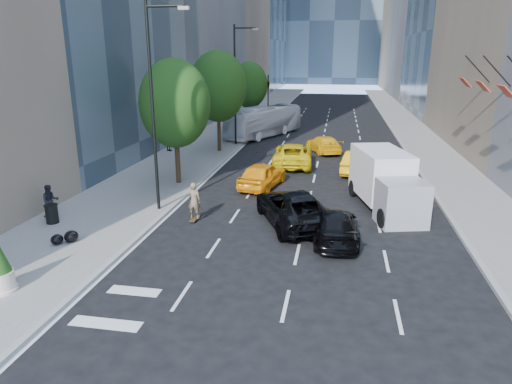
% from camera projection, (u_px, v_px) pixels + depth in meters
% --- Properties ---
extents(ground, '(160.00, 160.00, 0.00)m').
position_uv_depth(ground, '(273.00, 252.00, 18.63)').
color(ground, black).
rests_on(ground, ground).
extents(sidewalk_left, '(6.00, 120.00, 0.15)m').
position_uv_depth(sidewalk_left, '(229.00, 130.00, 48.40)').
color(sidewalk_left, slate).
rests_on(sidewalk_left, ground).
extents(sidewalk_right, '(4.00, 120.00, 0.15)m').
position_uv_depth(sidewalk_right, '(416.00, 135.00, 45.17)').
color(sidewalk_right, slate).
rests_on(sidewalk_right, ground).
extents(lamp_near, '(2.13, 0.22, 10.00)m').
position_uv_depth(lamp_near, '(155.00, 97.00, 21.80)').
color(lamp_near, black).
rests_on(lamp_near, sidewalk_left).
extents(lamp_far, '(2.13, 0.22, 10.00)m').
position_uv_depth(lamp_far, '(237.00, 78.00, 38.75)').
color(lamp_far, black).
rests_on(lamp_far, sidewalk_left).
extents(tree_near, '(4.20, 4.20, 7.46)m').
position_uv_depth(tree_near, '(175.00, 104.00, 26.90)').
color(tree_near, black).
rests_on(tree_near, sidewalk_left).
extents(tree_mid, '(4.50, 4.50, 7.99)m').
position_uv_depth(tree_mid, '(218.00, 87.00, 36.22)').
color(tree_mid, black).
rests_on(tree_mid, sidewalk_left).
extents(tree_far, '(3.90, 3.90, 6.92)m').
position_uv_depth(tree_far, '(249.00, 85.00, 48.67)').
color(tree_far, black).
rests_on(tree_far, sidewalk_left).
extents(traffic_signal, '(2.48, 0.53, 5.20)m').
position_uv_depth(traffic_signal, '(268.00, 84.00, 56.18)').
color(traffic_signal, black).
rests_on(traffic_signal, sidewalk_left).
extents(facade_flags, '(1.85, 13.30, 2.05)m').
position_uv_depth(facade_flags, '(497.00, 85.00, 24.45)').
color(facade_flags, black).
rests_on(facade_flags, ground).
extents(skateboarder, '(0.68, 0.46, 1.81)m').
position_uv_depth(skateboarder, '(194.00, 203.00, 21.92)').
color(skateboarder, brown).
rests_on(skateboarder, ground).
extents(black_sedan_lincoln, '(4.75, 6.35, 1.60)m').
position_uv_depth(black_sedan_lincoln, '(294.00, 208.00, 21.61)').
color(black_sedan_lincoln, black).
rests_on(black_sedan_lincoln, ground).
extents(black_sedan_mercedes, '(2.17, 4.75, 1.35)m').
position_uv_depth(black_sedan_mercedes, '(335.00, 226.00, 19.68)').
color(black_sedan_mercedes, black).
rests_on(black_sedan_mercedes, ground).
extents(taxi_a, '(2.71, 4.81, 1.54)m').
position_uv_depth(taxi_a, '(262.00, 175.00, 27.60)').
color(taxi_a, '#FF9F0D').
rests_on(taxi_a, ground).
extents(taxi_b, '(2.60, 4.93, 1.55)m').
position_uv_depth(taxi_b, '(359.00, 162.00, 30.93)').
color(taxi_b, '#FFAC0D').
rests_on(taxi_b, ground).
extents(taxi_c, '(3.05, 5.95, 1.61)m').
position_uv_depth(taxi_c, '(293.00, 155.00, 33.03)').
color(taxi_c, yellow).
rests_on(taxi_c, ground).
extents(taxi_d, '(3.45, 5.00, 1.34)m').
position_uv_depth(taxi_d, '(324.00, 144.00, 37.53)').
color(taxi_d, yellow).
rests_on(taxi_d, ground).
extents(city_bus, '(6.43, 10.56, 2.91)m').
position_uv_depth(city_bus, '(264.00, 121.00, 44.71)').
color(city_bus, white).
rests_on(city_bus, ground).
extents(box_truck, '(3.68, 6.53, 2.96)m').
position_uv_depth(box_truck, '(386.00, 181.00, 23.49)').
color(box_truck, silver).
rests_on(box_truck, ground).
extents(pedestrian_a, '(0.99, 0.96, 1.61)m').
position_uv_depth(pedestrian_a, '(50.00, 201.00, 22.10)').
color(pedestrian_a, black).
rests_on(pedestrian_a, sidewalk_left).
extents(pedestrian_b, '(1.03, 0.75, 1.62)m').
position_uv_depth(pedestrian_b, '(169.00, 141.00, 37.22)').
color(pedestrian_b, black).
rests_on(pedestrian_b, sidewalk_left).
extents(trash_can, '(0.57, 0.57, 0.86)m').
position_uv_depth(trash_can, '(52.00, 214.00, 21.37)').
color(trash_can, black).
rests_on(trash_can, sidewalk_left).
extents(garbage_bags, '(0.97, 0.94, 0.48)m').
position_uv_depth(garbage_bags, '(66.00, 238.00, 19.16)').
color(garbage_bags, black).
rests_on(garbage_bags, sidewalk_left).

